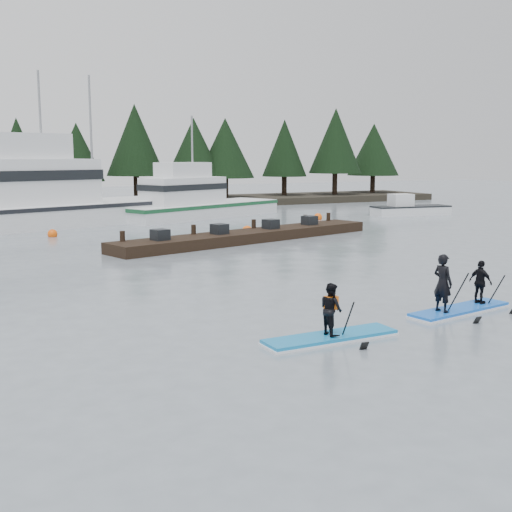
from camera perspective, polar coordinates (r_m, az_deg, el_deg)
name	(u,v)px	position (r m, az deg, el deg)	size (l,w,h in m)	color
ground	(360,333)	(16.21, 9.26, -6.81)	(160.00, 160.00, 0.00)	slate
far_shore	(69,205)	(55.65, -16.27, 4.34)	(70.00, 8.00, 0.60)	#2D281E
treeline	(69,209)	(55.67, -16.26, 4.04)	(60.00, 4.00, 8.00)	black
fishing_boat_large	(50,213)	(42.51, -17.81, 3.69)	(19.89, 11.26, 10.66)	white
fishing_boat_medium	(196,210)	(46.12, -5.37, 4.11)	(13.47, 8.68, 7.98)	white
skiff	(411,211)	(49.16, 13.60, 3.95)	(5.90, 1.77, 0.69)	white
floating_dock	(250,236)	(33.16, -0.57, 1.80)	(15.89, 2.12, 0.53)	black
buoy_b	(53,237)	(36.67, -17.63, 1.64)	(0.53, 0.53, 0.53)	#FF5B0C
buoy_d	(247,234)	(36.19, -0.78, 1.97)	(0.61, 0.61, 0.61)	#FF5B0C
buoy_c	(318,220)	(44.65, 5.53, 3.24)	(0.58, 0.58, 0.58)	#FF5B0C
paddleboard_solo	(331,323)	(15.45, 6.67, -5.89)	(3.43, 1.12, 1.84)	#1377B7
paddleboard_duo	(460,292)	(18.89, 17.67, -3.08)	(3.56, 1.48, 2.18)	blue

